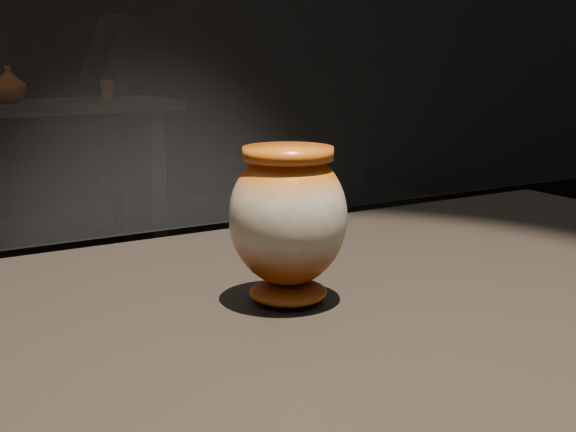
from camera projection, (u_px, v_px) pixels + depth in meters
name	position (u px, v px, depth m)	size (l,w,h in m)	color
main_vase	(288.00, 219.00, 0.96)	(0.18, 0.18, 0.19)	#722D0A
back_vase_mid	(8.00, 84.00, 4.21)	(0.18, 0.18, 0.19)	#722D0A
back_vase_right	(108.00, 90.00, 4.47)	(0.08, 0.08, 0.11)	#914A15
visitor	(119.00, 100.00, 5.01)	(0.63, 0.41, 1.72)	black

